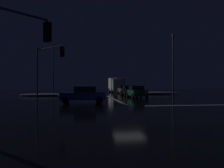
# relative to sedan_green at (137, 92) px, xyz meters

# --- Properties ---
(ground) EXTENTS (120.00, 120.00, 0.10)m
(ground) POSITION_rel_sedan_green_xyz_m (-3.32, -11.02, -0.85)
(ground) COLOR black
(stop_line_north) EXTENTS (0.35, 14.57, 0.01)m
(stop_line_north) POSITION_rel_sedan_green_xyz_m (-3.32, -2.52, -0.80)
(stop_line_north) COLOR white
(stop_line_north) RESTS_ON ground
(centre_line_ns) EXTENTS (22.00, 0.15, 0.01)m
(centre_line_ns) POSITION_rel_sedan_green_xyz_m (-3.32, 9.08, -0.80)
(centre_line_ns) COLOR yellow
(centre_line_ns) RESTS_ON ground
(snow_bank_left_curb) EXTENTS (7.46, 1.50, 0.36)m
(snow_bank_left_curb) POSITION_rel_sedan_green_xyz_m (-12.62, 6.26, -0.62)
(snow_bank_left_curb) COLOR white
(snow_bank_left_curb) RESTS_ON ground
(snow_bank_right_curb) EXTENTS (7.92, 1.50, 0.45)m
(snow_bank_right_curb) POSITION_rel_sedan_green_xyz_m (5.97, 9.50, -0.58)
(snow_bank_right_curb) COLOR white
(snow_bank_right_curb) RESTS_ON ground
(sedan_green) EXTENTS (2.02, 4.33, 1.57)m
(sedan_green) POSITION_rel_sedan_green_xyz_m (0.00, 0.00, 0.00)
(sedan_green) COLOR #14512D
(sedan_green) RESTS_ON ground
(sedan_black) EXTENTS (2.02, 4.33, 1.57)m
(sedan_black) POSITION_rel_sedan_green_xyz_m (0.21, 5.96, 0.00)
(sedan_black) COLOR black
(sedan_black) RESTS_ON ground
(sedan_gray) EXTENTS (2.02, 4.33, 1.57)m
(sedan_gray) POSITION_rel_sedan_green_xyz_m (0.45, 11.35, 0.00)
(sedan_gray) COLOR slate
(sedan_gray) RESTS_ON ground
(box_truck) EXTENTS (2.68, 8.28, 3.08)m
(box_truck) POSITION_rel_sedan_green_xyz_m (0.05, 18.53, 0.91)
(box_truck) COLOR beige
(box_truck) RESTS_ON ground
(sedan_blue_crossing) EXTENTS (4.33, 2.02, 1.57)m
(sedan_blue_crossing) POSITION_rel_sedan_green_xyz_m (-7.02, -7.38, 0.00)
(sedan_blue_crossing) COLOR navy
(sedan_blue_crossing) RESTS_ON ground
(traffic_signal_nw) EXTENTS (3.41, 3.41, 6.05)m
(traffic_signal_nw) POSITION_rel_sedan_green_xyz_m (-10.88, -3.47, 3.39)
(traffic_signal_nw) COLOR #4C4C51
(traffic_signal_nw) RESTS_ON ground
(traffic_signal_sw) EXTENTS (3.57, 3.57, 5.51)m
(traffic_signal_sw) POSITION_rel_sedan_green_xyz_m (-10.74, -18.44, 3.05)
(traffic_signal_sw) COLOR #4C4C51
(traffic_signal_sw) RESTS_ON ground
(streetlamp_left_far) EXTENTS (0.44, 0.44, 9.97)m
(streetlamp_left_far) POSITION_rel_sedan_green_xyz_m (-12.92, 19.08, 4.89)
(streetlamp_left_far) COLOR #424247
(streetlamp_left_far) RESTS_ON ground
(streetlamp_right_near) EXTENTS (0.44, 0.44, 9.22)m
(streetlamp_right_near) POSITION_rel_sedan_green_xyz_m (6.27, 3.08, 4.50)
(streetlamp_right_near) COLOR #424247
(streetlamp_right_near) RESTS_ON ground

